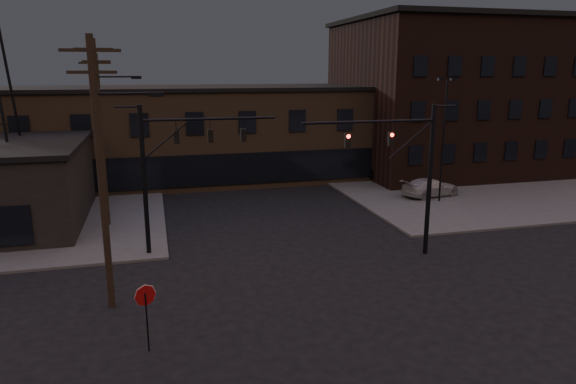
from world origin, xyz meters
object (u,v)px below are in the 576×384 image
Objects in this scene: parked_car_lot_a at (388,169)px; car_crossing at (255,175)px; parked_car_lot_b at (430,187)px; stop_sign at (146,303)px; traffic_signal_far at (169,162)px; traffic_signal_near at (411,165)px.

parked_car_lot_a is 11.98m from car_crossing.
parked_car_lot_a reaches higher than parked_car_lot_b.
stop_sign reaches higher than parked_car_lot_b.
stop_sign reaches higher than parked_car_lot_a.
traffic_signal_far reaches higher than parked_car_lot_b.
traffic_signal_near reaches higher than parked_car_lot_a.
car_crossing is at bearing 41.91° from parked_car_lot_b.
stop_sign is at bearing -154.10° from traffic_signal_near.
traffic_signal_near is 20.17m from parked_car_lot_a.
car_crossing is at bearing 64.70° from traffic_signal_far.
traffic_signal_near reaches higher than car_crossing.
traffic_signal_near reaches higher than parked_car_lot_b.
traffic_signal_far reaches higher than parked_car_lot_a.
stop_sign is 27.52m from parked_car_lot_b.
traffic_signal_near is 12.57m from traffic_signal_far.
stop_sign is 32.43m from parked_car_lot_a.
stop_sign is at bearing 117.25° from parked_car_lot_a.
stop_sign is at bearing 118.11° from parked_car_lot_b.
traffic_signal_far is at bearing 99.30° from parked_car_lot_b.
traffic_signal_far is 1.81× the size of car_crossing.
car_crossing is (-4.27, 20.01, -4.21)m from traffic_signal_near.
parked_car_lot_a is 1.07× the size of car_crossing.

